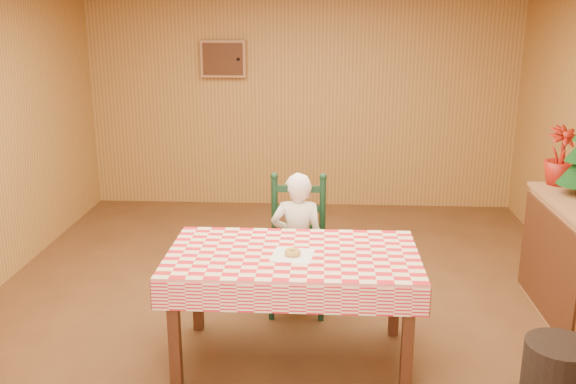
% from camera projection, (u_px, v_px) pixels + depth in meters
% --- Properties ---
extents(ground, '(6.00, 6.00, 0.00)m').
position_uv_depth(ground, '(287.00, 316.00, 4.99)').
color(ground, brown).
rests_on(ground, ground).
extents(cabin_walls, '(5.10, 6.05, 2.65)m').
position_uv_depth(cabin_walls, '(290.00, 73.00, 5.00)').
color(cabin_walls, '#B38240').
rests_on(cabin_walls, ground).
extents(dining_table, '(1.66, 0.96, 0.77)m').
position_uv_depth(dining_table, '(293.00, 264.00, 4.21)').
color(dining_table, '#4C2614').
rests_on(dining_table, ground).
extents(ladder_chair, '(0.44, 0.40, 1.08)m').
position_uv_depth(ladder_chair, '(298.00, 248.00, 5.02)').
color(ladder_chair, black).
rests_on(ladder_chair, ground).
extents(seated_child, '(0.41, 0.27, 1.12)m').
position_uv_depth(seated_child, '(297.00, 243.00, 4.95)').
color(seated_child, white).
rests_on(seated_child, ground).
extents(napkin, '(0.29, 0.29, 0.00)m').
position_uv_depth(napkin, '(293.00, 255.00, 4.14)').
color(napkin, white).
rests_on(napkin, dining_table).
extents(donut, '(0.14, 0.14, 0.04)m').
position_uv_depth(donut, '(293.00, 252.00, 4.14)').
color(donut, '#C09345').
rests_on(donut, napkin).
extents(flower_arrangement, '(0.33, 0.33, 0.48)m').
position_uv_depth(flower_arrangement, '(561.00, 156.00, 5.15)').
color(flower_arrangement, maroon).
rests_on(flower_arrangement, shelf_unit).
extents(storage_bin, '(0.49, 0.49, 0.41)m').
position_uv_depth(storage_bin, '(557.00, 375.00, 3.82)').
color(storage_bin, black).
rests_on(storage_bin, ground).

